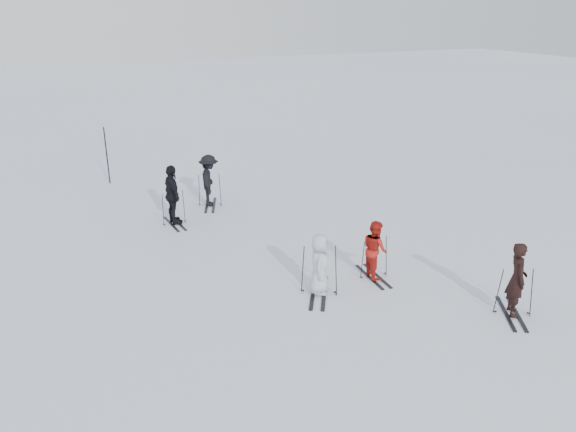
% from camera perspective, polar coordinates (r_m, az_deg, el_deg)
% --- Properties ---
extents(ground, '(120.00, 120.00, 0.00)m').
position_cam_1_polar(ground, '(15.68, 1.49, -4.61)').
color(ground, silver).
rests_on(ground, ground).
extents(skier_near_dark, '(0.68, 0.76, 1.75)m').
position_cam_1_polar(skier_near_dark, '(13.74, 22.22, -6.05)').
color(skier_near_dark, black).
rests_on(skier_near_dark, ground).
extents(skier_red, '(0.64, 0.79, 1.54)m').
position_cam_1_polar(skier_red, '(14.66, 8.82, -3.44)').
color(skier_red, '#B01D13').
rests_on(skier_red, ground).
extents(skier_grey, '(0.79, 0.89, 1.52)m').
position_cam_1_polar(skier_grey, '(13.70, 3.21, -5.03)').
color(skier_grey, silver).
rests_on(skier_grey, ground).
extents(skier_uphill_left, '(0.57, 1.17, 1.94)m').
position_cam_1_polar(skier_uphill_left, '(18.31, -11.64, 2.04)').
color(skier_uphill_left, black).
rests_on(skier_uphill_left, ground).
extents(skier_uphill_far, '(1.03, 1.33, 1.81)m').
position_cam_1_polar(skier_uphill_far, '(19.83, -8.01, 3.53)').
color(skier_uphill_far, black).
rests_on(skier_uphill_far, ground).
extents(skis_near_dark, '(1.85, 1.56, 1.19)m').
position_cam_1_polar(skis_near_dark, '(13.86, 22.06, -7.09)').
color(skis_near_dark, black).
rests_on(skis_near_dark, ground).
extents(skis_red, '(1.60, 0.93, 1.12)m').
position_cam_1_polar(skis_red, '(14.74, 8.78, -4.17)').
color(skis_red, black).
rests_on(skis_red, ground).
extents(skis_grey, '(2.05, 1.75, 1.32)m').
position_cam_1_polar(skis_grey, '(13.74, 3.20, -5.41)').
color(skis_grey, black).
rests_on(skis_grey, ground).
extents(skis_uphill_left, '(1.62, 0.95, 1.13)m').
position_cam_1_polar(skis_uphill_left, '(18.44, -11.55, 0.86)').
color(skis_uphill_left, black).
rests_on(skis_uphill_left, ground).
extents(skis_uphill_far, '(1.84, 1.37, 1.20)m').
position_cam_1_polar(skis_uphill_far, '(19.92, -7.97, 2.69)').
color(skis_uphill_far, black).
rests_on(skis_uphill_far, ground).
extents(piste_marker, '(0.06, 0.06, 2.26)m').
position_cam_1_polar(piste_marker, '(23.25, -17.92, 5.86)').
color(piste_marker, black).
rests_on(piste_marker, ground).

